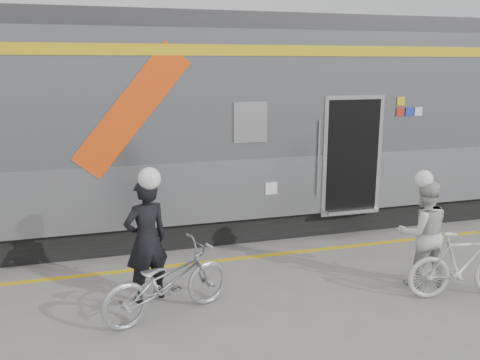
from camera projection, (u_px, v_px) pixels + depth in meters
name	position (u px, v px, depth m)	size (l,w,h in m)	color
ground	(225.00, 326.00, 6.39)	(90.00, 90.00, 0.00)	slate
train	(218.00, 124.00, 10.12)	(24.00, 3.17, 4.10)	black
safety_strip	(192.00, 263.00, 8.40)	(24.00, 0.12, 0.01)	gold
man	(146.00, 241.00, 6.94)	(0.63, 0.42, 1.74)	black
bicycle_left	(168.00, 281.00, 6.57)	(0.63, 1.82, 0.96)	#ABAEB3
woman	(422.00, 233.00, 7.47)	(0.78, 0.60, 1.60)	beige
bicycle_right	(463.00, 265.00, 7.11)	(0.45, 1.61, 0.97)	#BABAB6
helmet_man	(143.00, 168.00, 6.72)	(0.30, 0.30, 0.30)	white
helmet_woman	(428.00, 172.00, 7.26)	(0.26, 0.26, 0.26)	white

